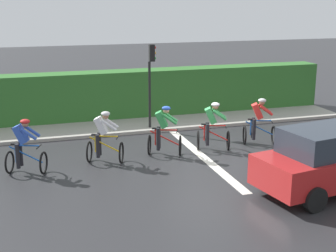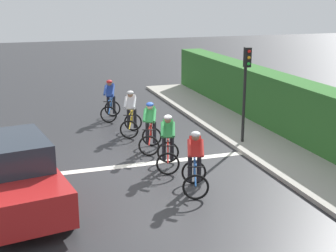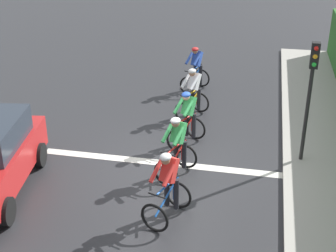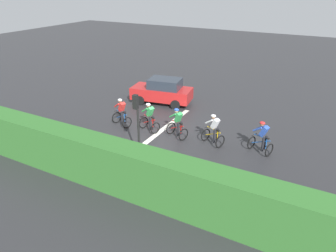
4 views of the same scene
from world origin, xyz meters
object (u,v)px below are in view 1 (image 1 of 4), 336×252
cyclist_second (104,138)px  cyclist_trailing (259,122)px  cyclist_mid (163,132)px  traffic_light_near_crossing (151,74)px  cyclist_lead (24,148)px  cyclist_fourth (212,127)px  car_red (329,160)px

cyclist_second → cyclist_trailing: 5.56m
cyclist_second → cyclist_mid: size_ratio=1.00×
traffic_light_near_crossing → cyclist_lead: bearing=126.7°
cyclist_trailing → cyclist_mid: bearing=92.9°
cyclist_lead → cyclist_trailing: same height
cyclist_lead → cyclist_fourth: same height
cyclist_mid → car_red: 5.36m
cyclist_lead → cyclist_mid: (0.44, -4.39, 0.00)m
cyclist_mid → traffic_light_near_crossing: 3.50m
cyclist_lead → traffic_light_near_crossing: (3.61, -4.84, 1.43)m
cyclist_lead → cyclist_second: 2.40m
traffic_light_near_crossing → cyclist_trailing: bearing=-134.0°
cyclist_lead → cyclist_trailing: bearing=-85.5°
cyclist_fourth → car_red: size_ratio=0.38×
cyclist_mid → cyclist_fourth: bearing=-88.8°
car_red → traffic_light_near_crossing: (7.40, 2.84, 1.35)m
cyclist_fourth → traffic_light_near_crossing: traffic_light_near_crossing is taller
cyclist_lead → cyclist_fourth: 6.14m
cyclist_trailing → traffic_light_near_crossing: bearing=46.0°
cyclist_fourth → cyclist_trailing: same height
car_red → cyclist_mid: bearing=37.9°
cyclist_second → cyclist_mid: bearing=-85.5°
cyclist_mid → car_red: bearing=-142.1°
cyclist_lead → cyclist_fourth: size_ratio=1.00×
cyclist_trailing → car_red: bearing=176.7°
cyclist_mid → cyclist_lead: bearing=95.8°
cyclist_trailing → cyclist_fourth: bearing=94.6°
cyclist_mid → cyclist_trailing: size_ratio=1.00×
cyclist_mid → car_red: size_ratio=0.38×
cyclist_mid → traffic_light_near_crossing: size_ratio=0.50×
cyclist_lead → cyclist_fourth: bearing=-85.5°
traffic_light_near_crossing → cyclist_fourth: bearing=-157.7°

